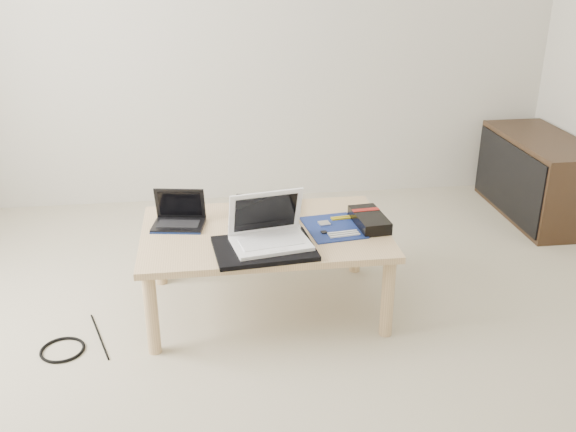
{
  "coord_description": "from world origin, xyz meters",
  "views": [
    {
      "loc": [
        -0.26,
        -2.06,
        1.6
      ],
      "look_at": [
        0.09,
        0.56,
        0.46
      ],
      "focal_mm": 40.0,
      "sensor_mm": 36.0,
      "label": 1
    }
  ],
  "objects": [
    {
      "name": "gpu_box",
      "position": [
        0.46,
        0.55,
        0.43
      ],
      "size": [
        0.15,
        0.26,
        0.06
      ],
      "color": "black",
      "rests_on": "coffee_table"
    },
    {
      "name": "motherboard",
      "position": [
        0.3,
        0.54,
        0.4
      ],
      "size": [
        0.27,
        0.32,
        0.01
      ],
      "color": "navy",
      "rests_on": "coffee_table"
    },
    {
      "name": "floor_cable_coil",
      "position": [
        -0.91,
        0.32,
        0.01
      ],
      "size": [
        0.21,
        0.21,
        0.01
      ],
      "primitive_type": "torus",
      "rotation": [
        0.0,
        0.0,
        -0.11
      ],
      "color": "black",
      "rests_on": "ground"
    },
    {
      "name": "cable_coil",
      "position": [
        -0.13,
        0.6,
        0.41
      ],
      "size": [
        0.12,
        0.12,
        0.01
      ],
      "primitive_type": "torus",
      "rotation": [
        0.0,
        0.0,
        0.12
      ],
      "color": "black",
      "rests_on": "coffee_table"
    },
    {
      "name": "remote",
      "position": [
        0.12,
        0.59,
        0.41
      ],
      "size": [
        0.06,
        0.24,
        0.02
      ],
      "color": "#B4B4B9",
      "rests_on": "coffee_table"
    },
    {
      "name": "coffee_table",
      "position": [
        -0.02,
        0.56,
        0.35
      ],
      "size": [
        1.1,
        0.7,
        0.4
      ],
      "color": "tan",
      "rests_on": "ground"
    },
    {
      "name": "white_laptop",
      "position": [
        -0.01,
        0.39,
        0.47
      ],
      "size": [
        0.35,
        0.28,
        0.22
      ],
      "color": "white",
      "rests_on": "neoprene_sleeve"
    },
    {
      "name": "book",
      "position": [
        0.01,
        0.8,
        0.42
      ],
      "size": [
        0.34,
        0.3,
        0.03
      ],
      "color": "black",
      "rests_on": "coffee_table"
    },
    {
      "name": "ground",
      "position": [
        0.0,
        0.0,
        0.0
      ],
      "size": [
        4.0,
        4.0,
        0.0
      ],
      "primitive_type": "plane",
      "color": "beige",
      "rests_on": "ground"
    },
    {
      "name": "neoprene_sleeve",
      "position": [
        -0.04,
        0.35,
        0.41
      ],
      "size": [
        0.44,
        0.34,
        0.02
      ],
      "primitive_type": "cube",
      "rotation": [
        0.0,
        0.0,
        0.1
      ],
      "color": "black",
      "rests_on": "coffee_table"
    },
    {
      "name": "media_cabinet",
      "position": [
        1.77,
        1.45,
        0.25
      ],
      "size": [
        0.41,
        0.9,
        0.5
      ],
      "color": "#3B2818",
      "rests_on": "ground"
    },
    {
      "name": "netbook",
      "position": [
        -0.4,
        0.67,
        0.44
      ],
      "size": [
        0.25,
        0.2,
        0.17
      ],
      "color": "black",
      "rests_on": "coffee_table"
    },
    {
      "name": "floor_cable_trail",
      "position": [
        -0.76,
        0.4,
        0.0
      ],
      "size": [
        0.13,
        0.36,
        0.01
      ],
      "primitive_type": "cylinder",
      "rotation": [
        1.57,
        0.0,
        0.33
      ],
      "color": "black",
      "rests_on": "ground"
    },
    {
      "name": "tablet",
      "position": [
        0.03,
        0.59,
        0.41
      ],
      "size": [
        0.26,
        0.21,
        0.01
      ],
      "color": "black",
      "rests_on": "coffee_table"
    }
  ]
}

